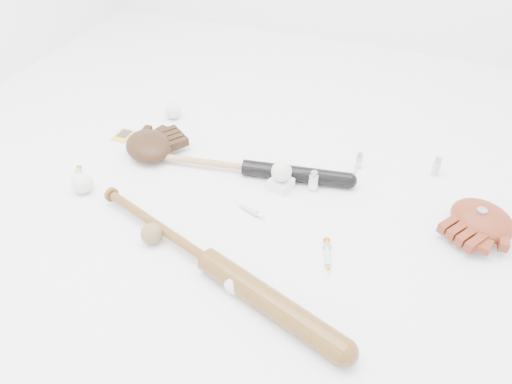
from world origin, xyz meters
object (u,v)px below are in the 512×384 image
(bat_dark, at_px, (245,167))
(pedestal, at_px, (281,184))
(glove_dark, at_px, (149,146))
(bat_wood, at_px, (209,261))

(bat_dark, distance_m, pedestal, 0.16)
(glove_dark, xyz_separation_m, pedestal, (0.55, -0.01, -0.02))
(pedestal, bearing_deg, glove_dark, 179.14)
(bat_wood, bearing_deg, bat_dark, 118.03)
(bat_wood, xyz_separation_m, glove_dark, (-0.47, 0.45, 0.01))
(pedestal, bearing_deg, bat_wood, -99.93)
(bat_wood, xyz_separation_m, pedestal, (0.08, 0.44, -0.02))
(bat_dark, bearing_deg, glove_dark, 174.42)
(bat_wood, distance_m, glove_dark, 0.65)
(bat_wood, relative_size, glove_dark, 4.12)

